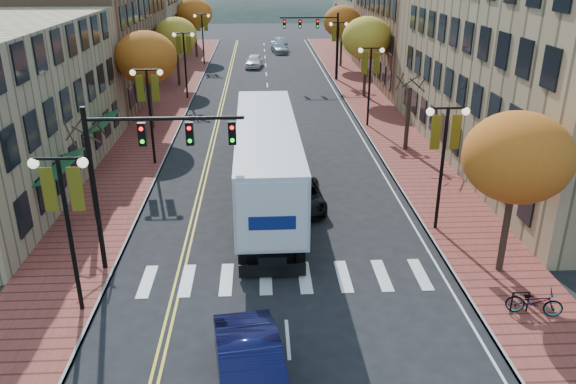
{
  "coord_description": "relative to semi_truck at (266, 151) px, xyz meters",
  "views": [
    {
      "loc": [
        -0.8,
        -17.82,
        12.07
      ],
      "look_at": [
        0.41,
        5.87,
        2.2
      ],
      "focal_mm": 35.0,
      "sensor_mm": 36.0,
      "label": 1
    }
  ],
  "objects": [
    {
      "name": "tree_left_a",
      "position": [
        -8.48,
        -2.48,
        -0.41
      ],
      "size": [
        0.28,
        0.28,
        4.2
      ],
      "color": "#382619",
      "rests_on": "sidewalk_left"
    },
    {
      "name": "lamp_left_d",
      "position": [
        -6.98,
        41.52,
        1.63
      ],
      "size": [
        1.96,
        0.36,
        6.05
      ],
      "color": "black",
      "rests_on": "ground"
    },
    {
      "name": "car_far_silver",
      "position": [
        2.6,
        50.99,
        -1.99
      ],
      "size": [
        2.52,
        4.86,
        1.35
      ],
      "primitive_type": "imported",
      "rotation": [
        0.0,
        0.0,
        0.14
      ],
      "color": "#A0A0A7",
      "rests_on": "ground"
    },
    {
      "name": "lamp_left_b",
      "position": [
        -6.98,
        5.52,
        1.63
      ],
      "size": [
        1.96,
        0.36,
        6.05
      ],
      "color": "black",
      "rests_on": "ground"
    },
    {
      "name": "traffic_mast_far",
      "position": [
        5.99,
        31.52,
        2.26
      ],
      "size": [
        6.1,
        0.34,
        7.0
      ],
      "color": "black",
      "rests_on": "ground"
    },
    {
      "name": "tree_right_c",
      "position": [
        9.52,
        23.52,
        2.78
      ],
      "size": [
        4.48,
        4.48,
        7.21
      ],
      "color": "#382619",
      "rests_on": "sidewalk_right"
    },
    {
      "name": "building_right_far",
      "position": [
        19.02,
        53.52,
        2.84
      ],
      "size": [
        15.0,
        20.0,
        11.0
      ],
      "primitive_type": "cube",
      "color": "#9E8966",
      "rests_on": "ground"
    },
    {
      "name": "black_suv",
      "position": [
        1.87,
        -1.4,
        -2.03
      ],
      "size": [
        2.29,
        4.64,
        1.27
      ],
      "primitive_type": "imported",
      "rotation": [
        0.0,
        0.0,
        0.04
      ],
      "color": "black",
      "rests_on": "ground"
    },
    {
      "name": "lamp_right_a",
      "position": [
        8.02,
        -4.48,
        1.63
      ],
      "size": [
        1.96,
        0.36,
        6.05
      ],
      "color": "black",
      "rests_on": "ground"
    },
    {
      "name": "car_far_white",
      "position": [
        -0.87,
        40.04,
        -1.92
      ],
      "size": [
        2.35,
        4.59,
        1.5
      ],
      "primitive_type": "imported",
      "rotation": [
        0.0,
        0.0,
        -0.14
      ],
      "color": "white",
      "rests_on": "ground"
    },
    {
      "name": "traffic_mast_near",
      "position": [
        -4.96,
        -7.48,
        2.26
      ],
      "size": [
        6.1,
        0.35,
        7.0
      ],
      "color": "black",
      "rests_on": "ground"
    },
    {
      "name": "navy_sedan",
      "position": [
        -0.69,
        -15.24,
        -1.77
      ],
      "size": [
        2.58,
        5.6,
        1.78
      ],
      "primitive_type": "imported",
      "rotation": [
        0.0,
        0.0,
        0.13
      ],
      "color": "#0D0E34",
      "rests_on": "ground"
    },
    {
      "name": "tree_right_a",
      "position": [
        9.52,
        -8.48,
        2.39
      ],
      "size": [
        4.16,
        4.16,
        6.69
      ],
      "color": "#382619",
      "rests_on": "sidewalk_right"
    },
    {
      "name": "ground",
      "position": [
        0.52,
        -10.48,
        -2.66
      ],
      "size": [
        200.0,
        200.0,
        0.0
      ],
      "primitive_type": "plane",
      "color": "black",
      "rests_on": "ground"
    },
    {
      "name": "lamp_left_a",
      "position": [
        -6.98,
        -10.48,
        1.63
      ],
      "size": [
        1.96,
        0.36,
        6.05
      ],
      "color": "black",
      "rests_on": "ground"
    },
    {
      "name": "lamp_right_c",
      "position": [
        8.02,
        31.52,
        1.63
      ],
      "size": [
        1.96,
        0.36,
        6.05
      ],
      "color": "black",
      "rests_on": "ground"
    },
    {
      "name": "sidewalk_right",
      "position": [
        9.52,
        22.02,
        -2.59
      ],
      "size": [
        4.0,
        85.0,
        0.15
      ],
      "primitive_type": "cube",
      "color": "brown",
      "rests_on": "ground"
    },
    {
      "name": "lamp_right_b",
      "position": [
        8.02,
        13.52,
        1.63
      ],
      "size": [
        1.96,
        0.36,
        6.05
      ],
      "color": "black",
      "rests_on": "ground"
    },
    {
      "name": "bicycle",
      "position": [
        9.47,
        -11.65,
        -2.0
      ],
      "size": [
        2.07,
        1.18,
        1.03
      ],
      "primitive_type": "imported",
      "rotation": [
        0.0,
        0.0,
        1.3
      ],
      "color": "gray",
      "rests_on": "sidewalk_right"
    },
    {
      "name": "building_left_mid",
      "position": [
        -16.48,
        25.52,
        2.84
      ],
      "size": [
        12.0,
        24.0,
        11.0
      ],
      "primitive_type": "cube",
      "color": "brown",
      "rests_on": "ground"
    },
    {
      "name": "sidewalk_left",
      "position": [
        -8.48,
        22.02,
        -2.59
      ],
      "size": [
        4.0,
        85.0,
        0.15
      ],
      "primitive_type": "cube",
      "color": "brown",
      "rests_on": "ground"
    },
    {
      "name": "tree_right_b",
      "position": [
        9.52,
        7.52,
        -0.41
      ],
      "size": [
        0.28,
        0.28,
        4.2
      ],
      "color": "#382619",
      "rests_on": "sidewalk_right"
    },
    {
      "name": "building_left_far",
      "position": [
        -16.48,
        50.52,
        2.09
      ],
      "size": [
        12.0,
        26.0,
        9.5
      ],
      "primitive_type": "cube",
      "color": "#9E8966",
      "rests_on": "ground"
    },
    {
      "name": "tree_right_d",
      "position": [
        9.52,
        39.52,
        2.63
      ],
      "size": [
        4.35,
        4.35,
        7.0
      ],
      "color": "#382619",
      "rests_on": "sidewalk_right"
    },
    {
      "name": "building_right_mid",
      "position": [
        19.02,
        31.52,
        2.34
      ],
      "size": [
        15.0,
        24.0,
        10.0
      ],
      "primitive_type": "cube",
      "color": "brown",
      "rests_on": "ground"
    },
    {
      "name": "semi_truck",
      "position": [
        0.0,
        0.0,
        0.0
      ],
      "size": [
        3.13,
        18.26,
        4.56
      ],
      "rotation": [
        0.0,
        0.0,
        0.01
      ],
      "color": "black",
      "rests_on": "ground"
    },
    {
      "name": "tree_left_d",
      "position": [
        -8.48,
        47.52,
        2.94
      ],
      "size": [
        4.61,
        4.61,
        7.42
      ],
      "color": "#382619",
      "rests_on": "sidewalk_left"
    },
    {
      "name": "car_far_oncoming",
      "position": [
        2.72,
        54.79,
        -1.86
      ],
      "size": [
        2.23,
        5.04,
        1.61
      ],
      "primitive_type": "imported",
      "rotation": [
        0.0,
        0.0,
        3.25
      ],
      "color": "#A7A8AF",
      "rests_on": "ground"
    },
    {
      "name": "lamp_left_c",
      "position": [
        -6.98,
        23.52,
        1.63
      ],
      "size": [
        1.96,
        0.36,
        6.05
      ],
      "color": "black",
      "rests_on": "ground"
    },
    {
      "name": "tree_left_c",
      "position": [
        -8.48,
        29.52,
        2.39
      ],
      "size": [
        4.16,
        4.16,
        6.69
      ],
      "color": "#382619",
      "rests_on": "sidewalk_left"
    },
    {
      "name": "tree_left_b",
      "position": [
        -8.48,
        13.52,
        2.78
      ],
      "size": [
        4.48,
        4.48,
        7.21
      ],
      "color": "#382619",
      "rests_on": "sidewalk_left"
    }
  ]
}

